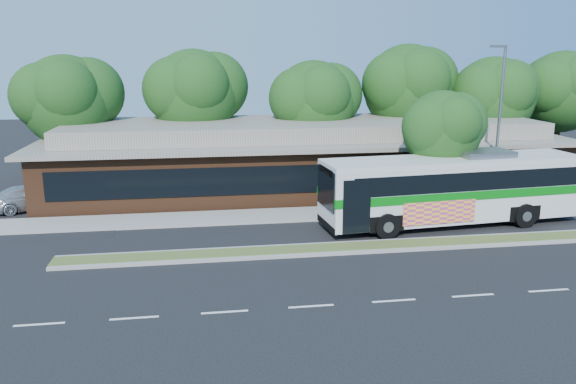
% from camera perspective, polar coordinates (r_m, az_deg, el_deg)
% --- Properties ---
extents(ground, '(120.00, 120.00, 0.00)m').
position_cam_1_polar(ground, '(25.11, 6.94, -6.22)').
color(ground, black).
rests_on(ground, ground).
extents(median_strip, '(26.00, 1.10, 0.15)m').
position_cam_1_polar(median_strip, '(25.63, 6.59, -5.61)').
color(median_strip, '#4A5925').
rests_on(median_strip, ground).
extents(sidewalk, '(44.00, 2.60, 0.12)m').
position_cam_1_polar(sidewalk, '(31.00, 3.80, -2.17)').
color(sidewalk, gray).
rests_on(sidewalk, ground).
extents(parking_lot, '(14.00, 12.00, 0.01)m').
position_cam_1_polar(parking_lot, '(35.69, -27.16, -1.65)').
color(parking_lot, black).
rests_on(parking_lot, ground).
extents(plaza_building, '(33.20, 11.20, 4.45)m').
position_cam_1_polar(plaza_building, '(36.85, 1.64, 3.68)').
color(plaza_building, '#532E1A').
rests_on(plaza_building, ground).
extents(lamp_post, '(0.93, 0.18, 9.07)m').
position_cam_1_polar(lamp_post, '(33.11, 20.58, 6.56)').
color(lamp_post, slate).
rests_on(lamp_post, ground).
extents(tree_bg_a, '(6.47, 5.80, 8.63)m').
position_cam_1_polar(tree_bg_a, '(38.79, -20.92, 8.87)').
color(tree_bg_a, black).
rests_on(tree_bg_a, ground).
extents(tree_bg_b, '(6.69, 6.00, 9.00)m').
position_cam_1_polar(tree_bg_b, '(38.93, -8.87, 10.01)').
color(tree_bg_b, black).
rests_on(tree_bg_b, ground).
extents(tree_bg_c, '(6.24, 5.60, 8.26)m').
position_cam_1_polar(tree_bg_c, '(38.78, 3.17, 9.32)').
color(tree_bg_c, black).
rests_on(tree_bg_c, ground).
extents(tree_bg_d, '(6.91, 6.20, 9.37)m').
position_cam_1_polar(tree_bg_d, '(41.70, 12.57, 10.46)').
color(tree_bg_d, black).
rests_on(tree_bg_d, ground).
extents(tree_bg_e, '(6.47, 5.80, 8.50)m').
position_cam_1_polar(tree_bg_e, '(43.35, 20.49, 9.15)').
color(tree_bg_e, black).
rests_on(tree_bg_e, ground).
extents(tree_bg_f, '(6.69, 6.00, 8.92)m').
position_cam_1_polar(tree_bg_f, '(47.36, 26.39, 9.29)').
color(tree_bg_f, black).
rests_on(tree_bg_f, ground).
extents(transit_bus, '(13.78, 4.18, 3.81)m').
position_cam_1_polar(transit_bus, '(29.88, 16.46, 0.77)').
color(transit_bus, silver).
rests_on(transit_bus, ground).
extents(sedan, '(5.16, 3.73, 1.39)m').
position_cam_1_polar(sedan, '(34.92, -24.41, -0.50)').
color(sedan, '#AFB2B7').
rests_on(sedan, ground).
extents(sidewalk_tree, '(4.61, 4.13, 6.78)m').
position_cam_1_polar(sidewalk_tree, '(31.12, 15.81, 6.31)').
color(sidewalk_tree, black).
rests_on(sidewalk_tree, ground).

